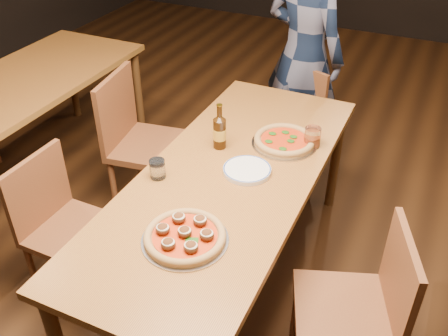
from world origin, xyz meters
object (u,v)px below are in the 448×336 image
at_px(chair_main_nw, 74,231).
at_px(pizza_meatball, 185,236).
at_px(chair_main_sw, 151,145).
at_px(table_main, 228,186).
at_px(beer_bottle, 220,133).
at_px(pizza_margherita, 284,141).
at_px(water_glass, 157,169).
at_px(amber_glass, 312,137).
at_px(diner, 303,54).
at_px(chair_end, 285,125).
at_px(plate_stack, 247,170).
at_px(chair_main_e, 344,309).
at_px(table_left, 12,96).

distance_m(chair_main_nw, pizza_meatball, 0.81).
bearing_deg(chair_main_sw, pizza_meatball, -149.52).
bearing_deg(table_main, beer_bottle, 124.66).
distance_m(pizza_margherita, water_glass, 0.71).
distance_m(amber_glass, diner, 1.03).
bearing_deg(pizza_margherita, beer_bottle, -150.54).
bearing_deg(amber_glass, diner, 110.08).
height_order(table_main, chair_main_sw, chair_main_sw).
height_order(chair_main_nw, diner, diner).
relative_size(chair_end, pizza_meatball, 2.31).
distance_m(chair_end, pizza_margherita, 0.87).
bearing_deg(amber_glass, plate_stack, -120.78).
relative_size(table_main, beer_bottle, 8.17).
bearing_deg(pizza_meatball, diner, 92.77).
height_order(pizza_margherita, water_glass, water_glass).
relative_size(chair_main_nw, chair_end, 1.04).
bearing_deg(chair_main_e, chair_end, -172.39).
height_order(table_main, amber_glass, amber_glass).
bearing_deg(chair_main_e, plate_stack, -141.27).
distance_m(chair_main_e, pizza_margherita, 0.93).
distance_m(table_main, table_left, 1.73).
bearing_deg(chair_end, diner, 107.18).
height_order(table_left, plate_stack, plate_stack).
bearing_deg(pizza_meatball, amber_glass, 74.12).
relative_size(table_left, chair_end, 2.41).
relative_size(pizza_meatball, plate_stack, 1.52).
xyz_separation_m(chair_end, pizza_margherita, (0.23, -0.76, 0.36)).
xyz_separation_m(pizza_meatball, beer_bottle, (-0.18, 0.71, 0.06)).
relative_size(chair_main_sw, water_glass, 10.36).
relative_size(pizza_margherita, beer_bottle, 1.41).
xyz_separation_m(table_main, pizza_margherita, (0.16, 0.38, 0.09)).
distance_m(pizza_margherita, diner, 1.04).
bearing_deg(diner, chair_main_nw, 89.38).
xyz_separation_m(chair_end, water_glass, (-0.22, -1.30, 0.38)).
bearing_deg(chair_main_sw, chair_main_e, -126.28).
bearing_deg(amber_glass, pizza_meatball, -105.88).
distance_m(pizza_margherita, plate_stack, 0.33).
height_order(pizza_meatball, beer_bottle, beer_bottle).
bearing_deg(table_main, chair_main_sw, 149.74).
relative_size(chair_main_e, pizza_margherita, 2.58).
bearing_deg(pizza_meatball, table_left, 155.23).
relative_size(chair_main_nw, water_glass, 9.15).
bearing_deg(amber_glass, table_main, -124.72).
bearing_deg(table_main, pizza_meatball, -86.47).
distance_m(chair_main_sw, chair_main_e, 1.59).
relative_size(table_main, pizza_margherita, 5.78).
xyz_separation_m(chair_main_nw, plate_stack, (0.77, 0.44, 0.33)).
relative_size(chair_main_sw, diner, 0.58).
distance_m(table_left, diner, 1.98).
bearing_deg(table_main, chair_main_nw, -151.26).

